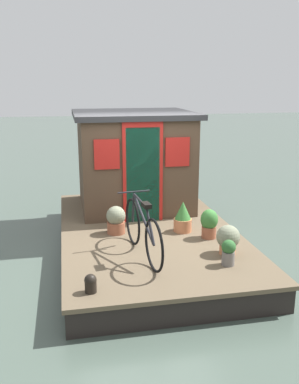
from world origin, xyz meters
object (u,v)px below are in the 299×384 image
Objects in this scene: potted_plant_succulent at (228,252)px; potted_plant_fern at (228,239)px; houseboat_cabin at (134,160)px; potted_plant_sage at (116,220)px; mooring_bollard at (91,283)px; bicycle at (143,230)px; potted_plant_rosemary at (209,223)px; potted_plant_thyme at (183,217)px.

potted_plant_succulent is 0.40m from potted_plant_fern.
houseboat_cabin is 1.77m from potted_plant_sage.
houseboat_cabin is 9.80× the size of mooring_bollard.
houseboat_cabin is 3.28m from potted_plant_succulent.
bicycle is (-2.55, 0.30, -0.56)m from houseboat_cabin.
bicycle reaches higher than potted_plant_succulent.
potted_plant_succulent is at bearing -77.95° from mooring_bollard.
potted_plant_rosemary is 1.03× the size of potted_plant_sage.
potted_plant_rosemary reaches higher than potted_plant_sage.
potted_plant_succulent is at bearing 175.28° from potted_plant_rosemary.
potted_plant_sage is at bearing 51.46° from potted_plant_fern.
potted_plant_fern reaches higher than potted_plant_succulent.
bicycle is at bearing 173.26° from houseboat_cabin.
potted_plant_rosemary is 1.09× the size of potted_plant_fern.
bicycle is 1.27m from potted_plant_fern.
bicycle is 1.25m from potted_plant_succulent.
mooring_bollard is (-1.46, 2.01, -0.13)m from potted_plant_rosemary.
potted_plant_succulent is 1.56× the size of mooring_bollard.
houseboat_cabin is 5.24× the size of potted_plant_fern.
potted_plant_sage is 2.08m from potted_plant_succulent.
potted_plant_rosemary is (-2.03, -0.89, -0.71)m from houseboat_cabin.
mooring_bollard is at bearing 102.05° from potted_plant_succulent.
potted_plant_thyme is at bearing 20.11° from potted_plant_fern.
potted_plant_fern is (-2.71, -0.95, -0.73)m from houseboat_cabin.
potted_plant_rosemary is 0.50m from potted_plant_thyme.
potted_plant_sage is at bearing 82.84° from potted_plant_thyme.
bicycle reaches higher than potted_plant_fern.
bicycle reaches higher than potted_plant_rosemary.
potted_plant_succulent is (-1.05, 0.09, -0.06)m from potted_plant_rosemary.
bicycle reaches higher than mooring_bollard.
houseboat_cabin is at bearing -20.28° from potted_plant_sage.
potted_plant_fern is at bearing -160.76° from houseboat_cabin.
potted_plant_rosemary is (0.52, -1.19, -0.15)m from bicycle.
bicycle is 3.99× the size of potted_plant_fern.
bicycle is at bearing 82.70° from potted_plant_fern.
potted_plant_fern is at bearing -69.19° from mooring_bollard.
potted_plant_succulent is 1.97m from mooring_bollard.
houseboat_cabin is 1.31× the size of bicycle.
potted_plant_sage is at bearing 70.38° from potted_plant_rosemary.
mooring_bollard is at bearing 126.09° from potted_plant_rosemary.
mooring_bollard is (-0.94, 0.81, -0.28)m from bicycle.
mooring_bollard is at bearing 162.29° from houseboat_cabin.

